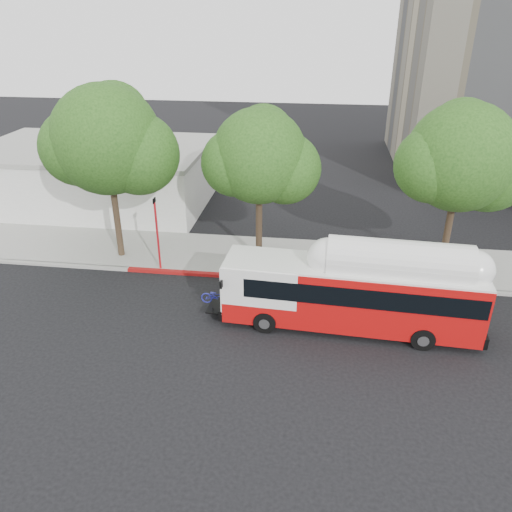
# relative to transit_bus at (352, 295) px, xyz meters

# --- Properties ---
(ground) EXTENTS (120.00, 120.00, 0.00)m
(ground) POSITION_rel_transit_bus_xyz_m (-3.90, -0.01, -1.66)
(ground) COLOR black
(ground) RESTS_ON ground
(sidewalk) EXTENTS (60.00, 5.00, 0.15)m
(sidewalk) POSITION_rel_transit_bus_xyz_m (-3.90, 6.49, -1.58)
(sidewalk) COLOR gray
(sidewalk) RESTS_ON ground
(curb_strip) EXTENTS (60.00, 0.30, 0.15)m
(curb_strip) POSITION_rel_transit_bus_xyz_m (-3.90, 3.89, -1.58)
(curb_strip) COLOR gray
(curb_strip) RESTS_ON ground
(red_curb_segment) EXTENTS (10.00, 0.32, 0.16)m
(red_curb_segment) POSITION_rel_transit_bus_xyz_m (-6.90, 3.89, -1.58)
(red_curb_segment) COLOR maroon
(red_curb_segment) RESTS_ON ground
(street_tree_left) EXTENTS (6.67, 5.80, 9.74)m
(street_tree_left) POSITION_rel_transit_bus_xyz_m (-12.43, 5.55, 4.95)
(street_tree_left) COLOR #2D2116
(street_tree_left) RESTS_ON ground
(street_tree_mid) EXTENTS (5.75, 5.00, 8.62)m
(street_tree_mid) POSITION_rel_transit_bus_xyz_m (-4.50, 6.05, 4.25)
(street_tree_mid) COLOR #2D2116
(street_tree_mid) RESTS_ON ground
(street_tree_right) EXTENTS (6.21, 5.40, 9.18)m
(street_tree_right) POSITION_rel_transit_bus_xyz_m (5.54, 5.85, 4.60)
(street_tree_right) COLOR #2D2116
(street_tree_right) RESTS_ON ground
(low_commercial_bldg) EXTENTS (16.20, 10.20, 4.25)m
(low_commercial_bldg) POSITION_rel_transit_bus_xyz_m (-17.90, 13.99, 0.50)
(low_commercial_bldg) COLOR silver
(low_commercial_bldg) RESTS_ON ground
(transit_bus) EXTENTS (12.09, 3.08, 3.54)m
(transit_bus) POSITION_rel_transit_bus_xyz_m (0.00, 0.00, 0.00)
(transit_bus) COLOR #B80C0C
(transit_bus) RESTS_ON ground
(signal_pole) EXTENTS (0.12, 0.40, 4.21)m
(signal_pole) POSITION_rel_transit_bus_xyz_m (-10.14, 4.15, 0.50)
(signal_pole) COLOR red
(signal_pole) RESTS_ON ground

